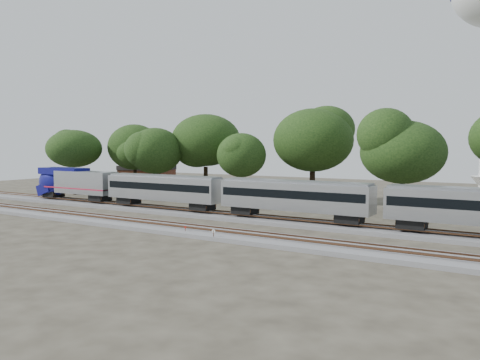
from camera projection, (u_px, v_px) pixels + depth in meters
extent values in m
plane|color=#383328|center=(178.00, 223.00, 53.08)|extent=(160.00, 160.00, 0.00)
cube|color=slate|center=(209.00, 214.00, 58.17)|extent=(160.00, 5.00, 0.40)
cube|color=brown|center=(205.00, 212.00, 57.52)|extent=(160.00, 0.08, 0.15)
cube|color=brown|center=(212.00, 210.00, 58.74)|extent=(160.00, 0.08, 0.15)
cube|color=slate|center=(154.00, 226.00, 49.67)|extent=(160.00, 5.00, 0.40)
cube|color=brown|center=(149.00, 223.00, 49.03)|extent=(160.00, 0.08, 0.15)
cube|color=brown|center=(159.00, 221.00, 50.25)|extent=(160.00, 0.08, 0.15)
cube|color=#B0B3B7|center=(86.00, 182.00, 69.73)|extent=(10.69, 3.03, 3.33)
ellipsoid|color=navy|center=(53.00, 182.00, 73.76)|extent=(5.45, 3.15, 4.64)
cube|color=navy|center=(64.00, 171.00, 72.21)|extent=(8.57, 2.96, 1.01)
cube|color=black|center=(55.00, 176.00, 73.43)|extent=(0.45, 2.32, 1.32)
cube|color=#B31B38|center=(80.00, 188.00, 70.43)|extent=(13.11, 3.07, 0.18)
cube|color=black|center=(54.00, 194.00, 73.82)|extent=(2.62, 2.22, 0.91)
cube|color=black|center=(100.00, 198.00, 68.28)|extent=(2.62, 2.22, 0.91)
cube|color=#B0B3B7|center=(164.00, 188.00, 61.78)|extent=(17.55, 3.03, 3.03)
cube|color=black|center=(164.00, 186.00, 61.76)|extent=(16.94, 3.08, 0.91)
cube|color=gray|center=(163.00, 176.00, 61.67)|extent=(17.14, 2.42, 0.35)
cube|color=black|center=(129.00, 200.00, 65.24)|extent=(2.62, 2.22, 0.91)
cube|color=black|center=(202.00, 206.00, 58.59)|extent=(2.62, 2.22, 0.91)
cube|color=#B0B3B7|center=(294.00, 196.00, 51.86)|extent=(17.55, 3.03, 3.03)
cube|color=black|center=(294.00, 193.00, 51.84)|extent=(16.94, 3.08, 0.91)
cube|color=gray|center=(294.00, 182.00, 51.75)|extent=(17.14, 2.42, 0.35)
cube|color=black|center=(245.00, 210.00, 55.33)|extent=(2.62, 2.22, 0.91)
cube|color=black|center=(349.00, 218.00, 48.68)|extent=(2.62, 2.22, 0.91)
cube|color=black|center=(412.00, 223.00, 45.41)|extent=(2.62, 2.22, 0.91)
cylinder|color=#512D19|center=(185.00, 231.00, 45.74)|extent=(0.05, 0.05, 0.79)
cylinder|color=#AC100C|center=(185.00, 227.00, 45.72)|extent=(0.27, 0.13, 0.28)
cylinder|color=#512D19|center=(214.00, 236.00, 42.81)|extent=(0.06, 0.06, 0.97)
cylinder|color=silver|center=(213.00, 231.00, 42.78)|extent=(0.35, 0.06, 0.35)
cube|color=#512D19|center=(187.00, 234.00, 45.67)|extent=(0.50, 0.30, 0.30)
cube|color=brown|center=(147.00, 179.00, 95.76)|extent=(11.14, 9.01, 3.91)
cube|color=black|center=(147.00, 168.00, 95.58)|extent=(11.38, 9.25, 0.88)
cylinder|color=black|center=(75.00, 182.00, 83.92)|extent=(0.70, 0.70, 4.45)
ellipsoid|color=black|center=(74.00, 149.00, 83.48)|extent=(8.39, 8.39, 7.13)
cylinder|color=black|center=(135.00, 181.00, 86.59)|extent=(0.70, 0.70, 4.60)
ellipsoid|color=black|center=(135.00, 147.00, 86.15)|extent=(8.67, 8.67, 7.37)
cylinder|color=black|center=(156.00, 186.00, 76.96)|extent=(0.70, 0.70, 4.28)
ellipsoid|color=black|center=(155.00, 151.00, 76.54)|extent=(8.06, 8.06, 6.85)
cylinder|color=black|center=(206.00, 182.00, 79.30)|extent=(0.70, 0.70, 5.23)
ellipsoid|color=black|center=(206.00, 140.00, 78.79)|extent=(9.85, 9.85, 8.38)
cylinder|color=black|center=(241.00, 191.00, 70.85)|extent=(0.70, 0.70, 3.96)
ellipsoid|color=black|center=(241.00, 155.00, 70.47)|extent=(7.46, 7.46, 6.34)
cylinder|color=black|center=(312.00, 185.00, 72.82)|extent=(0.70, 0.70, 5.19)
ellipsoid|color=black|center=(313.00, 140.00, 72.32)|extent=(9.78, 9.78, 8.31)
cylinder|color=black|center=(402.00, 199.00, 57.64)|extent=(0.70, 0.70, 4.29)
ellipsoid|color=black|center=(403.00, 152.00, 57.22)|extent=(8.08, 8.08, 6.87)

